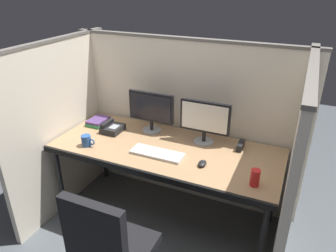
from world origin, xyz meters
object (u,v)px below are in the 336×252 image
at_px(keyboard_main, 157,153).
at_px(book_stack, 98,121).
at_px(coffee_mug, 86,141).
at_px(desk, 165,154).
at_px(monitor_left, 151,109).
at_px(desk_phone, 112,128).
at_px(soda_can, 255,178).
at_px(red_stapler, 241,145).
at_px(monitor_right, 205,119).
at_px(computer_mouse, 202,163).

distance_m(keyboard_main, book_stack, 0.83).
relative_size(keyboard_main, coffee_mug, 3.41).
height_order(desk, monitor_left, monitor_left).
bearing_deg(desk_phone, book_stack, 158.88).
height_order(soda_can, red_stapler, soda_can).
height_order(monitor_left, book_stack, monitor_left).
relative_size(soda_can, red_stapler, 0.81).
bearing_deg(monitor_right, monitor_left, 178.22).
distance_m(desk, desk_phone, 0.59).
xyz_separation_m(monitor_left, coffee_mug, (-0.37, -0.47, -0.17)).
height_order(desk, soda_can, soda_can).
distance_m(monitor_right, coffee_mug, 1.01).
xyz_separation_m(soda_can, book_stack, (-1.56, 0.39, -0.03)).
bearing_deg(monitor_left, monitor_right, -1.78).
xyz_separation_m(monitor_left, monitor_right, (0.51, -0.02, 0.00)).
height_order(keyboard_main, red_stapler, red_stapler).
distance_m(monitor_left, soda_can, 1.13).
relative_size(coffee_mug, desk_phone, 0.66).
relative_size(monitor_right, coffee_mug, 3.41).
xyz_separation_m(desk, monitor_left, (-0.25, 0.25, 0.27)).
xyz_separation_m(monitor_left, computer_mouse, (0.61, -0.37, -0.20)).
distance_m(desk, monitor_right, 0.44).
bearing_deg(book_stack, red_stapler, 3.33).
relative_size(monitor_left, book_stack, 1.98).
relative_size(monitor_left, keyboard_main, 1.00).
bearing_deg(red_stapler, monitor_left, -179.60).
height_order(monitor_right, keyboard_main, monitor_right).
bearing_deg(desk, desk_phone, 170.77).
distance_m(computer_mouse, coffee_mug, 0.99).
relative_size(computer_mouse, red_stapler, 0.64).
distance_m(computer_mouse, book_stack, 1.20).
distance_m(monitor_right, red_stapler, 0.37).
height_order(monitor_right, desk_phone, monitor_right).
height_order(coffee_mug, red_stapler, coffee_mug).
height_order(computer_mouse, desk_phone, desk_phone).
bearing_deg(monitor_right, desk, -137.86).
distance_m(desk_phone, red_stapler, 1.16).
relative_size(desk, red_stapler, 12.67).
distance_m(monitor_left, monitor_right, 0.51).
bearing_deg(desk, red_stapler, 24.08).
xyz_separation_m(book_stack, red_stapler, (1.36, 0.08, 0.00)).
relative_size(soda_can, book_stack, 0.56).
bearing_deg(red_stapler, desk, -155.92).
xyz_separation_m(monitor_right, book_stack, (-1.05, -0.06, -0.19)).
relative_size(monitor_left, desk_phone, 2.26).
distance_m(soda_can, book_stack, 1.61).
height_order(keyboard_main, desk_phone, desk_phone).
relative_size(computer_mouse, coffee_mug, 0.76).
distance_m(monitor_right, desk_phone, 0.87).
bearing_deg(red_stapler, desk_phone, -171.97).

